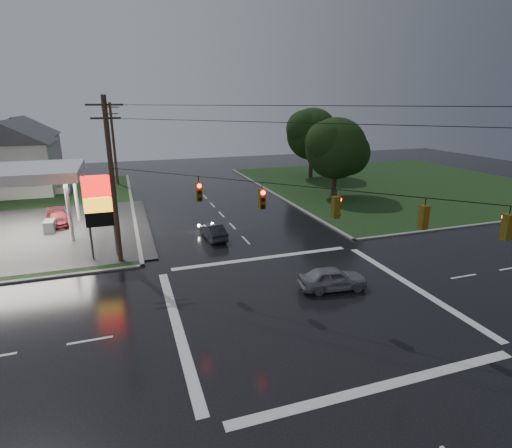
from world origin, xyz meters
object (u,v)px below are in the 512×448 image
object	(u,v)px
utility_pole_nw	(112,180)
car_pump	(58,218)
house_far	(23,146)
house_near	(11,157)
tree_ne_far	(313,134)
tree_ne_near	(337,149)
car_north	(213,231)
pylon_sign	(99,203)
utility_pole_n	(114,143)
car_crossing	(333,278)

from	to	relation	value
utility_pole_nw	car_pump	xyz separation A→B (m)	(-5.11, 10.75, -5.08)
house_far	car_pump	size ratio (longest dim) A/B	2.48
house_near	tree_ne_far	bearing A→B (deg)	-3.01
house_near	house_far	xyz separation A→B (m)	(-1.00, 12.00, 0.00)
house_far	tree_ne_near	bearing A→B (deg)	-35.77
car_north	car_pump	bearing A→B (deg)	-38.45
house_near	tree_ne_near	xyz separation A→B (m)	(35.09, -14.01, 1.16)
utility_pole_nw	car_north	size ratio (longest dim) A/B	2.94
house_far	tree_ne_far	bearing A→B (deg)	-19.71
utility_pole_nw	tree_ne_near	size ratio (longest dim) A/B	1.22
pylon_sign	car_pump	distance (m)	11.10
tree_ne_far	car_pump	xyz separation A→B (m)	(-31.76, -13.75, -5.53)
pylon_sign	utility_pole_n	xyz separation A→B (m)	(1.00, 27.50, 1.46)
tree_ne_far	house_near	bearing A→B (deg)	176.99
house_near	car_north	size ratio (longest dim) A/B	2.95
utility_pole_nw	house_far	distance (m)	40.48
utility_pole_n	car_crossing	distance (m)	39.00
tree_ne_far	car_north	size ratio (longest dim) A/B	2.62
utility_pole_n	car_pump	bearing A→B (deg)	-106.06
tree_ne_far	utility_pole_n	bearing A→B (deg)	171.45
pylon_sign	car_north	size ratio (longest dim) A/B	1.60
house_far	pylon_sign	bearing A→B (deg)	-73.02
car_north	car_crossing	distance (m)	11.99
tree_ne_far	car_pump	distance (m)	35.05
pylon_sign	tree_ne_far	xyz separation A→B (m)	(27.65, 23.49, 2.17)
utility_pole_nw	car_pump	size ratio (longest dim) A/B	2.47
car_pump	car_north	bearing A→B (deg)	-46.10
utility_pole_nw	house_near	bearing A→B (deg)	113.37
car_crossing	utility_pole_n	bearing A→B (deg)	24.84
car_north	car_pump	xyz separation A→B (m)	(-12.24, 8.06, 0.03)
utility_pole_nw	car_pump	world-z (taller)	utility_pole_nw
utility_pole_nw	house_far	size ratio (longest dim) A/B	1.00
utility_pole_n	house_far	xyz separation A→B (m)	(-12.45, 10.00, -1.06)
utility_pole_n	house_near	bearing A→B (deg)	-170.09
utility_pole_n	tree_ne_near	size ratio (longest dim) A/B	1.17
pylon_sign	utility_pole_nw	size ratio (longest dim) A/B	0.55
pylon_sign	car_crossing	distance (m)	16.18
tree_ne_far	car_north	bearing A→B (deg)	-131.84
tree_ne_near	utility_pole_nw	bearing A→B (deg)	-152.14
utility_pole_nw	house_near	xyz separation A→B (m)	(-11.45, 26.50, -1.32)
utility_pole_n	tree_ne_far	distance (m)	26.96
car_north	house_near	bearing A→B (deg)	-57.12
house_near	car_north	xyz separation A→B (m)	(18.58, -23.81, -3.79)
house_far	car_north	bearing A→B (deg)	-61.34
house_far	tree_ne_far	world-z (taller)	tree_ne_far
tree_ne_near	car_north	world-z (taller)	tree_ne_near
house_near	car_pump	distance (m)	17.39
utility_pole_nw	car_crossing	world-z (taller)	utility_pole_nw
house_far	car_north	world-z (taller)	house_far
utility_pole_n	car_pump	xyz separation A→B (m)	(-5.11, -17.75, -4.82)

